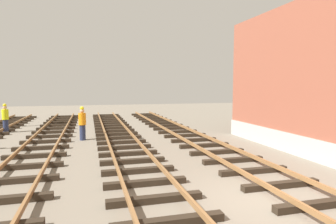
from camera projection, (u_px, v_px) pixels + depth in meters
ground_plane at (266, 201)px, 7.56m from camera, size 80.00×80.00×0.00m
track_near_building at (298, 193)px, 7.81m from camera, size 2.50×46.96×0.32m
track_centre at (161, 208)px, 6.81m from camera, size 2.50×46.96×0.32m
track_worker_foreground at (82, 123)px, 15.95m from camera, size 0.40×0.40×1.87m
track_worker_distant at (5, 118)px, 18.46m from camera, size 0.40×0.40×1.87m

